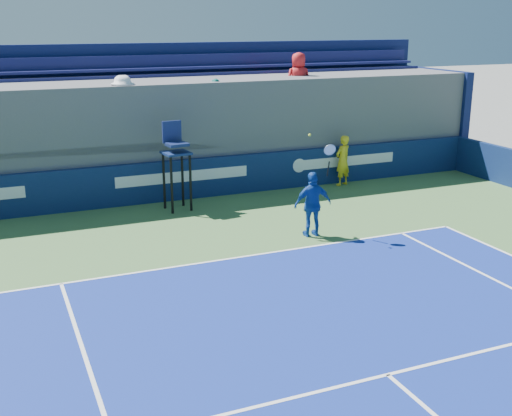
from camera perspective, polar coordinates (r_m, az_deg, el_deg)
name	(u,v)px	position (r m, az deg, el deg)	size (l,w,h in m)	color
ball_person	(343,160)	(20.72, 7.71, 4.21)	(0.59, 0.39, 1.62)	yellow
back_hoarding	(182,180)	(19.07, -6.55, 2.51)	(20.40, 0.21, 1.20)	#0C1C48
umpire_chair	(176,156)	(17.84, -7.14, 4.58)	(0.78, 0.78, 2.48)	black
tennis_player	(313,204)	(15.68, 5.07, 0.35)	(0.98, 0.51, 2.57)	#123D96
stadium_seating	(163,128)	(20.76, -8.28, 7.07)	(21.00, 4.05, 4.40)	#515156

